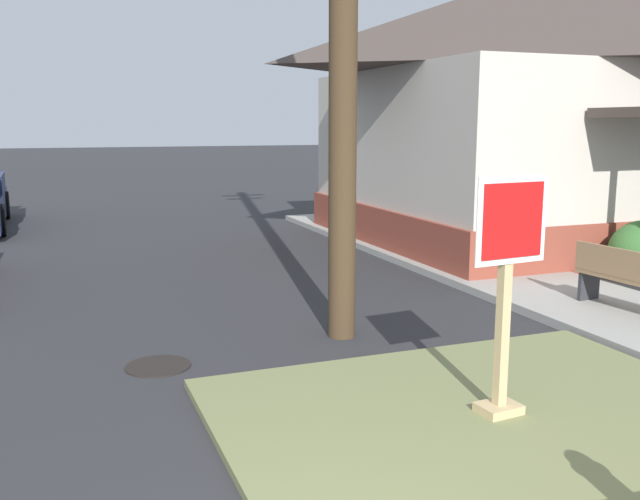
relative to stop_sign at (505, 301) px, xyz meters
name	(u,v)px	position (x,y,z in m)	size (l,w,h in m)	color
grass_corner_patch	(541,453)	(-0.09, -0.68, -1.05)	(4.69, 4.99, 0.08)	olive
sidewalk_strip	(535,287)	(3.45, 3.93, -1.03)	(2.20, 18.43, 0.12)	#9E9B93
stop_sign	(505,301)	(0.00, 0.00, 0.00)	(0.73, 0.31, 2.08)	tan
manhole_cover	(158,366)	(-2.59, 2.51, -1.08)	(0.70, 0.70, 0.02)	black
street_bench	(634,278)	(3.48, 2.02, -0.50)	(0.56, 1.76, 0.85)	#93704C
corner_house	(570,99)	(7.30, 7.92, 2.03)	(9.96, 8.59, 6.07)	brown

